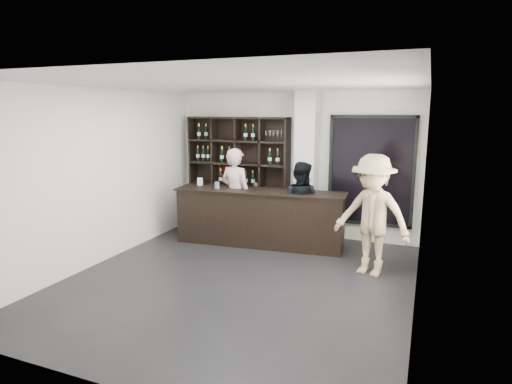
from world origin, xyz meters
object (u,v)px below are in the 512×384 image
at_px(wine_shelf, 238,175).
at_px(taster_black, 300,205).
at_px(tasting_counter, 259,218).
at_px(taster_pink, 236,195).
at_px(customer, 372,215).

height_order(wine_shelf, taster_black, wine_shelf).
xyz_separation_m(wine_shelf, tasting_counter, (0.80, -0.82, -0.67)).
xyz_separation_m(tasting_counter, taster_pink, (-0.53, 0.10, 0.38)).
bearing_deg(tasting_counter, wine_shelf, 129.42).
relative_size(taster_pink, taster_black, 1.13).
xyz_separation_m(taster_black, customer, (1.40, -0.86, 0.13)).
distance_m(wine_shelf, taster_black, 1.74).
distance_m(tasting_counter, taster_black, 0.82).
height_order(tasting_counter, taster_black, taster_black).
bearing_deg(wine_shelf, taster_pink, -69.49).
bearing_deg(taster_pink, tasting_counter, -177.76).
distance_m(wine_shelf, tasting_counter, 1.32).
xyz_separation_m(wine_shelf, taster_pink, (0.27, -0.72, -0.29)).
xyz_separation_m(tasting_counter, customer, (2.15, -0.72, 0.41)).
bearing_deg(taster_black, customer, 157.81).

